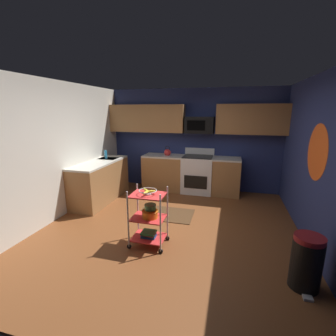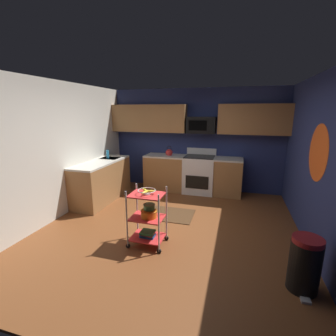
{
  "view_description": "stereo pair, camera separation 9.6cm",
  "coord_description": "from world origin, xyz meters",
  "px_view_note": "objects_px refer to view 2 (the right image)",
  "views": [
    {
      "loc": [
        0.97,
        -3.76,
        2.04
      ],
      "look_at": [
        -0.09,
        0.22,
        1.05
      ],
      "focal_mm": 25.42,
      "sensor_mm": 36.0,
      "label": 1
    },
    {
      "loc": [
        1.07,
        -3.73,
        2.04
      ],
      "look_at": [
        -0.09,
        0.22,
        1.05
      ],
      "focal_mm": 25.42,
      "sensor_mm": 36.0,
      "label": 2
    }
  ],
  "objects_px": {
    "oven_range": "(199,174)",
    "kettle": "(169,152)",
    "fruit_bowl": "(147,191)",
    "mixing_bowl_large": "(149,214)",
    "trash_can": "(305,264)",
    "microwave": "(201,125)",
    "dish_soap_bottle": "(108,154)",
    "book_stack": "(148,234)",
    "rolling_cart": "(147,217)",
    "mixing_bowl_small": "(149,207)"
  },
  "relations": [
    {
      "from": "book_stack",
      "to": "dish_soap_bottle",
      "type": "bearing_deg",
      "value": 132.77
    },
    {
      "from": "mixing_bowl_large",
      "to": "fruit_bowl",
      "type": "bearing_deg",
      "value": -180.0
    },
    {
      "from": "mixing_bowl_small",
      "to": "microwave",
      "type": "bearing_deg",
      "value": 82.84
    },
    {
      "from": "kettle",
      "to": "trash_can",
      "type": "xyz_separation_m",
      "value": [
        2.51,
        -3.09,
        -0.67
      ]
    },
    {
      "from": "microwave",
      "to": "book_stack",
      "type": "distance_m",
      "value": 3.21
    },
    {
      "from": "fruit_bowl",
      "to": "mixing_bowl_large",
      "type": "height_order",
      "value": "fruit_bowl"
    },
    {
      "from": "rolling_cart",
      "to": "dish_soap_bottle",
      "type": "bearing_deg",
      "value": 132.77
    },
    {
      "from": "dish_soap_bottle",
      "to": "book_stack",
      "type": "bearing_deg",
      "value": -47.23
    },
    {
      "from": "fruit_bowl",
      "to": "mixing_bowl_small",
      "type": "xyz_separation_m",
      "value": [
        0.02,
        0.03,
        -0.26
      ]
    },
    {
      "from": "rolling_cart",
      "to": "mixing_bowl_small",
      "type": "height_order",
      "value": "rolling_cart"
    },
    {
      "from": "book_stack",
      "to": "trash_can",
      "type": "xyz_separation_m",
      "value": [
        2.08,
        -0.4,
        0.15
      ]
    },
    {
      "from": "book_stack",
      "to": "dish_soap_bottle",
      "type": "distance_m",
      "value": 2.71
    },
    {
      "from": "microwave",
      "to": "dish_soap_bottle",
      "type": "xyz_separation_m",
      "value": [
        -2.11,
        -0.91,
        -0.68
      ]
    },
    {
      "from": "mixing_bowl_large",
      "to": "book_stack",
      "type": "bearing_deg",
      "value": -180.0
    },
    {
      "from": "kettle",
      "to": "oven_range",
      "type": "bearing_deg",
      "value": 0.28
    },
    {
      "from": "rolling_cart",
      "to": "mixing_bowl_small",
      "type": "distance_m",
      "value": 0.17
    },
    {
      "from": "oven_range",
      "to": "mixing_bowl_small",
      "type": "height_order",
      "value": "oven_range"
    },
    {
      "from": "book_stack",
      "to": "trash_can",
      "type": "relative_size",
      "value": 0.34
    },
    {
      "from": "fruit_bowl",
      "to": "mixing_bowl_large",
      "type": "distance_m",
      "value": 0.36
    },
    {
      "from": "dish_soap_bottle",
      "to": "trash_can",
      "type": "relative_size",
      "value": 0.3
    },
    {
      "from": "oven_range",
      "to": "kettle",
      "type": "relative_size",
      "value": 4.17
    },
    {
      "from": "microwave",
      "to": "kettle",
      "type": "distance_m",
      "value": 1.07
    },
    {
      "from": "book_stack",
      "to": "kettle",
      "type": "xyz_separation_m",
      "value": [
        -0.43,
        2.69,
        0.82
      ]
    },
    {
      "from": "fruit_bowl",
      "to": "oven_range",
      "type": "bearing_deg",
      "value": 82.21
    },
    {
      "from": "oven_range",
      "to": "mixing_bowl_large",
      "type": "bearing_deg",
      "value": -97.19
    },
    {
      "from": "oven_range",
      "to": "kettle",
      "type": "bearing_deg",
      "value": -179.72
    },
    {
      "from": "fruit_bowl",
      "to": "book_stack",
      "type": "relative_size",
      "value": 1.21
    },
    {
      "from": "mixing_bowl_small",
      "to": "dish_soap_bottle",
      "type": "height_order",
      "value": "dish_soap_bottle"
    },
    {
      "from": "microwave",
      "to": "kettle",
      "type": "height_order",
      "value": "microwave"
    },
    {
      "from": "oven_range",
      "to": "book_stack",
      "type": "distance_m",
      "value": 2.74
    },
    {
      "from": "rolling_cart",
      "to": "dish_soap_bottle",
      "type": "height_order",
      "value": "dish_soap_bottle"
    },
    {
      "from": "microwave",
      "to": "book_stack",
      "type": "bearing_deg",
      "value": -97.49
    },
    {
      "from": "rolling_cart",
      "to": "mixing_bowl_large",
      "type": "bearing_deg",
      "value": 0.0
    },
    {
      "from": "oven_range",
      "to": "book_stack",
      "type": "relative_size",
      "value": 4.88
    },
    {
      "from": "mixing_bowl_large",
      "to": "microwave",
      "type": "bearing_deg",
      "value": 83.08
    },
    {
      "from": "microwave",
      "to": "kettle",
      "type": "bearing_deg",
      "value": -172.23
    },
    {
      "from": "microwave",
      "to": "book_stack",
      "type": "relative_size",
      "value": 3.11
    },
    {
      "from": "kettle",
      "to": "mixing_bowl_small",
      "type": "bearing_deg",
      "value": -80.45
    },
    {
      "from": "rolling_cart",
      "to": "book_stack",
      "type": "bearing_deg",
      "value": 0.0
    },
    {
      "from": "rolling_cart",
      "to": "book_stack",
      "type": "height_order",
      "value": "rolling_cart"
    },
    {
      "from": "mixing_bowl_large",
      "to": "trash_can",
      "type": "bearing_deg",
      "value": -10.94
    },
    {
      "from": "fruit_bowl",
      "to": "dish_soap_bottle",
      "type": "bearing_deg",
      "value": 132.77
    },
    {
      "from": "book_stack",
      "to": "trash_can",
      "type": "height_order",
      "value": "trash_can"
    },
    {
      "from": "fruit_bowl",
      "to": "dish_soap_bottle",
      "type": "distance_m",
      "value": 2.58
    },
    {
      "from": "mixing_bowl_small",
      "to": "trash_can",
      "type": "bearing_deg",
      "value": -11.83
    },
    {
      "from": "dish_soap_bottle",
      "to": "trash_can",
      "type": "xyz_separation_m",
      "value": [
        3.83,
        -2.29,
        -0.69
      ]
    },
    {
      "from": "rolling_cart",
      "to": "dish_soap_bottle",
      "type": "xyz_separation_m",
      "value": [
        -1.75,
        1.89,
        0.57
      ]
    },
    {
      "from": "fruit_bowl",
      "to": "microwave",
      "type": "bearing_deg",
      "value": 82.51
    },
    {
      "from": "rolling_cart",
      "to": "mixing_bowl_small",
      "type": "xyz_separation_m",
      "value": [
        0.02,
        0.03,
        0.17
      ]
    },
    {
      "from": "oven_range",
      "to": "book_stack",
      "type": "bearing_deg",
      "value": -97.79
    }
  ]
}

